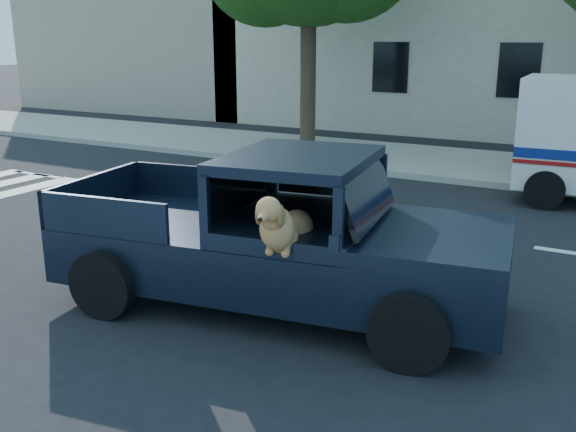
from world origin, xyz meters
The scene contains 5 objects.
ground centered at (0.00, 0.00, 0.00)m, with size 120.00×120.00×0.00m, color black.
far_sidewalk centered at (0.00, 9.20, 0.07)m, with size 60.00×4.00×0.15m, color gray.
lane_stripes centered at (2.00, 3.40, 0.01)m, with size 21.60×0.14×0.01m, color silver, non-canonical shape.
building_left centered at (-15.00, 16.50, 4.00)m, with size 12.00×6.00×8.00m, color tan.
pickup_truck centered at (0.72, -0.47, 0.64)m, with size 5.52×2.95×1.89m.
Camera 1 is at (4.45, -6.76, 3.18)m, focal length 40.00 mm.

